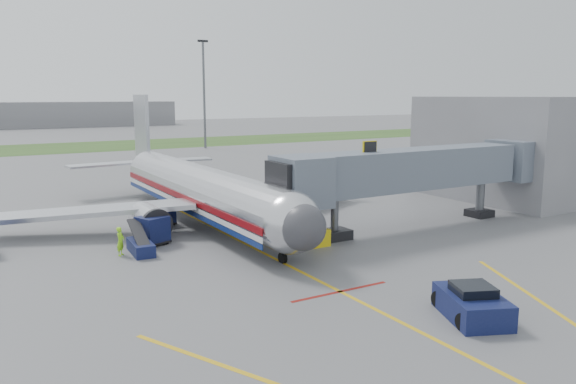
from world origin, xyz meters
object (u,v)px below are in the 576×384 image
pushback_tug (472,304)px  ramp_worker (120,241)px  belt_loader (141,246)px  airliner (200,189)px

pushback_tug → ramp_worker: 21.76m
ramp_worker → pushback_tug: bearing=-110.0°
belt_loader → ramp_worker: ramp_worker is taller
belt_loader → ramp_worker: (-1.25, 0.09, 0.47)m
airliner → ramp_worker: (-8.14, -6.59, -1.71)m
airliner → pushback_tug: airliner is taller
pushback_tug → belt_loader: size_ratio=1.15×
pushback_tug → belt_loader: 21.06m
airliner → ramp_worker: bearing=-141.0°
belt_loader → ramp_worker: bearing=176.1°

